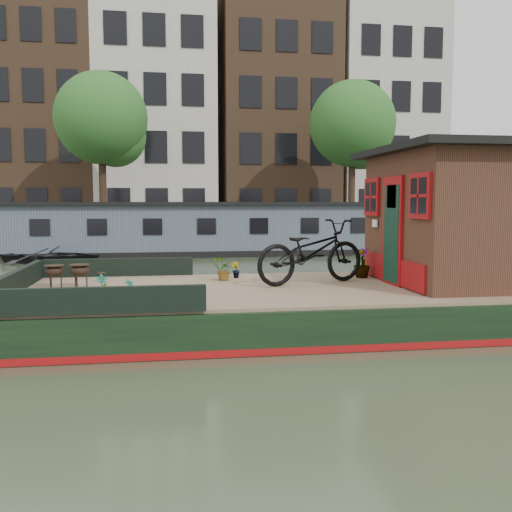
{
  "coord_description": "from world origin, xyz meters",
  "views": [
    {
      "loc": [
        -3.52,
        -9.5,
        2.1
      ],
      "look_at": [
        -1.94,
        0.5,
        1.14
      ],
      "focal_mm": 40.0,
      "sensor_mm": 36.0,
      "label": 1
    }
  ],
  "objects": [
    {
      "name": "houseboat_deck",
      "position": [
        0.0,
        0.0,
        0.62
      ],
      "size": [
        11.8,
        3.8,
        0.05
      ],
      "primitive_type": "cube",
      "color": "#80694F",
      "rests_on": "houseboat_hull"
    },
    {
      "name": "potted_plant_a",
      "position": [
        -4.5,
        -0.61,
        0.83
      ],
      "size": [
        0.22,
        0.18,
        0.36
      ],
      "primitive_type": "imported",
      "rotation": [
        0.0,
        0.0,
        0.3
      ],
      "color": "brown",
      "rests_on": "houseboat_deck"
    },
    {
      "name": "dinghy",
      "position": [
        -7.44,
        11.2,
        0.35
      ],
      "size": [
        3.9,
        3.21,
        0.7
      ],
      "primitive_type": "imported",
      "rotation": [
        0.0,
        0.0,
        1.31
      ],
      "color": "black",
      "rests_on": "ground"
    },
    {
      "name": "bicycle",
      "position": [
        -0.97,
        0.32,
        1.22
      ],
      "size": [
        2.31,
        1.44,
        1.15
      ],
      "primitive_type": "imported",
      "rotation": [
        0.0,
        0.0,
        1.91
      ],
      "color": "black",
      "rests_on": "houseboat_deck"
    },
    {
      "name": "bow_bulwark",
      "position": [
        -5.07,
        0.0,
        0.82
      ],
      "size": [
        3.0,
        4.0,
        0.35
      ],
      "color": "black",
      "rests_on": "houseboat_deck"
    },
    {
      "name": "potted_plant_d",
      "position": [
        0.2,
        0.95,
        0.94
      ],
      "size": [
        0.39,
        0.39,
        0.57
      ],
      "primitive_type": "imported",
      "rotation": [
        0.0,
        0.0,
        4.98
      ],
      "color": "maroon",
      "rests_on": "houseboat_deck"
    },
    {
      "name": "bollard_port",
      "position": [
        -4.7,
        1.13,
        0.74
      ],
      "size": [
        0.15,
        0.15,
        0.18
      ],
      "primitive_type": "cylinder",
      "color": "black",
      "rests_on": "houseboat_deck"
    },
    {
      "name": "houseboat_hull",
      "position": [
        -1.33,
        0.0,
        0.27
      ],
      "size": [
        14.01,
        4.02,
        0.6
      ],
      "color": "black",
      "rests_on": "ground"
    },
    {
      "name": "potted_plant_e",
      "position": [
        -4.07,
        -0.9,
        0.81
      ],
      "size": [
        0.2,
        0.2,
        0.32
      ],
      "primitive_type": "imported",
      "rotation": [
        0.0,
        0.0,
        0.75
      ],
      "color": "brown",
      "rests_on": "houseboat_deck"
    },
    {
      "name": "ground",
      "position": [
        0.0,
        0.0,
        0.0
      ],
      "size": [
        120.0,
        120.0,
        0.0
      ],
      "primitive_type": "plane",
      "color": "#323A25",
      "rests_on": "ground"
    },
    {
      "name": "quay",
      "position": [
        0.0,
        20.5,
        0.45
      ],
      "size": [
        60.0,
        6.0,
        0.9
      ],
      "primitive_type": "cube",
      "color": "#47443F",
      "rests_on": "ground"
    },
    {
      "name": "tree_left",
      "position": [
        -6.36,
        19.07,
        5.89
      ],
      "size": [
        4.4,
        4.4,
        7.4
      ],
      "color": "#332316",
      "rests_on": "quay"
    },
    {
      "name": "brazier_rear",
      "position": [
        -5.41,
        0.54,
        0.84
      ],
      "size": [
        0.43,
        0.43,
        0.39
      ],
      "primitive_type": null,
      "rotation": [
        0.0,
        0.0,
        -0.24
      ],
      "color": "black",
      "rests_on": "houseboat_deck"
    },
    {
      "name": "tree_right",
      "position": [
        6.14,
        19.07,
        5.89
      ],
      "size": [
        4.4,
        4.4,
        7.4
      ],
      "color": "#332316",
      "rests_on": "quay"
    },
    {
      "name": "cabin",
      "position": [
        2.19,
        0.0,
        1.88
      ],
      "size": [
        4.0,
        3.5,
        2.42
      ],
      "color": "black",
      "rests_on": "houseboat_deck"
    },
    {
      "name": "potted_plant_c",
      "position": [
        -2.49,
        0.95,
        0.86
      ],
      "size": [
        0.39,
        0.35,
        0.41
      ],
      "primitive_type": "imported",
      "rotation": [
        0.0,
        0.0,
        3.21
      ],
      "color": "#98332C",
      "rests_on": "houseboat_deck"
    },
    {
      "name": "bollard_stbd",
      "position": [
        -5.6,
        -1.49,
        0.74
      ],
      "size": [
        0.16,
        0.16,
        0.18
      ],
      "primitive_type": "cylinder",
      "color": "black",
      "rests_on": "houseboat_deck"
    },
    {
      "name": "potted_plant_b",
      "position": [
        -2.21,
        1.3,
        0.81
      ],
      "size": [
        0.22,
        0.22,
        0.31
      ],
      "primitive_type": "imported",
      "rotation": [
        0.0,
        0.0,
        2.36
      ],
      "color": "brown",
      "rests_on": "houseboat_deck"
    },
    {
      "name": "brazier_front",
      "position": [
        -4.99,
        0.52,
        0.85
      ],
      "size": [
        0.43,
        0.43,
        0.4
      ],
      "primitive_type": null,
      "rotation": [
        0.0,
        0.0,
        0.19
      ],
      "color": "black",
      "rests_on": "houseboat_deck"
    },
    {
      "name": "far_houseboat",
      "position": [
        0.0,
        14.0,
        0.97
      ],
      "size": [
        20.4,
        4.4,
        2.11
      ],
      "color": "#4B5965",
      "rests_on": "ground"
    },
    {
      "name": "townhouse_row",
      "position": [
        0.15,
        27.5,
        7.9
      ],
      "size": [
        27.25,
        8.0,
        16.5
      ],
      "color": "brown",
      "rests_on": "ground"
    }
  ]
}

